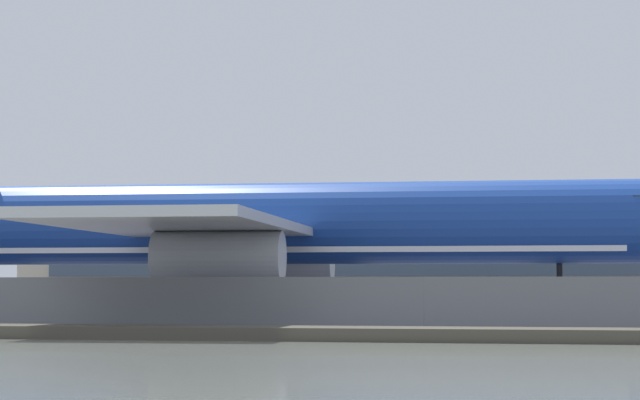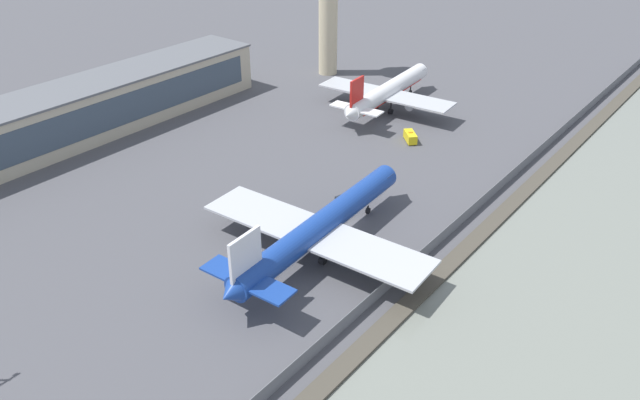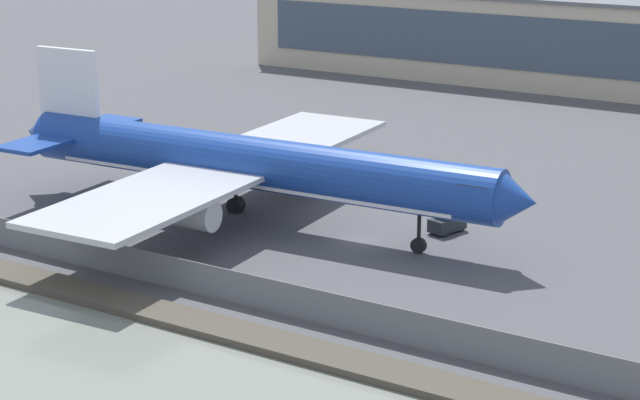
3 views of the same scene
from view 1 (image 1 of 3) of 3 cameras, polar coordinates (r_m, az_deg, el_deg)
name	(u,v)px [view 1 (image 1 of 3)]	position (r m, az deg, el deg)	size (l,w,h in m)	color
ground_plane	(459,324)	(67.00, 6.36, -5.66)	(500.00, 500.00, 0.00)	#4C4C51
shoreline_seawall	(411,334)	(46.61, 4.16, -6.14)	(320.00, 3.00, 0.50)	#474238
perimeter_fence	(424,306)	(51.05, 4.79, -4.87)	(280.00, 0.10, 2.41)	slate
cargo_jet_blue	(257,227)	(68.03, -2.91, -1.25)	(49.58, 42.82, 13.70)	#193D93
baggage_tug	(556,307)	(72.57, 10.73, -4.85)	(2.43, 3.52, 1.80)	#1E2328
terminal_building	(455,247)	(141.99, 6.21, -2.16)	(99.83, 16.13, 12.72)	#BCB299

